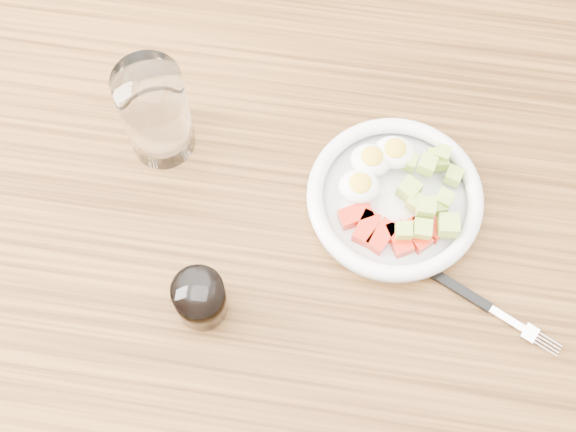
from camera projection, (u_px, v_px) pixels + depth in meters
name	position (u px, v px, depth m)	size (l,w,h in m)	color
ground	(292.00, 364.00, 1.69)	(4.00, 4.00, 0.00)	brown
dining_table	(294.00, 261.00, 1.07)	(1.50, 0.90, 0.77)	brown
bowl	(394.00, 196.00, 0.98)	(0.22, 0.22, 0.05)	white
fork	(477.00, 300.00, 0.94)	(0.16, 0.09, 0.01)	black
water_glass	(155.00, 113.00, 0.96)	(0.08, 0.08, 0.15)	white
coffee_glass	(200.00, 299.00, 0.91)	(0.06, 0.06, 0.07)	white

